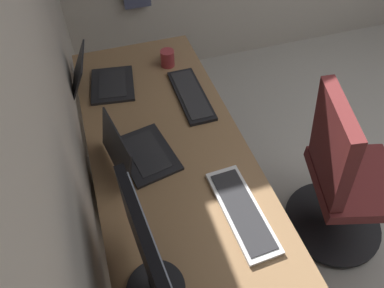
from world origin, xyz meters
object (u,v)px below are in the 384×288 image
object	(u,v)px
laptop_leftmost	(99,80)
laptop_left	(135,152)
monitor_primary	(151,261)
office_chair	(342,183)
coffee_mug	(167,58)
keyboard_spare	(191,95)
keyboard_main	(242,211)
drawer_pedestal	(170,204)

from	to	relation	value
laptop_leftmost	laptop_left	bearing A→B (deg)	-172.00
monitor_primary	office_chair	size ratio (longest dim) A/B	0.49
coffee_mug	keyboard_spare	bearing A→B (deg)	-171.92
laptop_left	monitor_primary	bearing A→B (deg)	174.78
keyboard_main	keyboard_spare	distance (m)	0.71
laptop_leftmost	keyboard_spare	world-z (taller)	laptop_leftmost
laptop_leftmost	drawer_pedestal	bearing A→B (deg)	-160.70
drawer_pedestal	coffee_mug	bearing A→B (deg)	-16.13
monitor_primary	laptop_leftmost	world-z (taller)	monitor_primary
laptop_left	keyboard_spare	world-z (taller)	laptop_left
laptop_leftmost	keyboard_main	world-z (taller)	laptop_leftmost
monitor_primary	laptop_left	bearing A→B (deg)	-5.22
keyboard_main	laptop_leftmost	bearing A→B (deg)	23.90
monitor_primary	office_chair	distance (m)	1.20
laptop_left	keyboard_spare	distance (m)	0.48
laptop_left	laptop_leftmost	bearing A→B (deg)	8.00
monitor_primary	office_chair	xyz separation A→B (m)	(0.33, -1.04, -0.51)
laptop_left	coffee_mug	xyz separation A→B (m)	(0.62, -0.32, -0.00)
coffee_mug	laptop_left	bearing A→B (deg)	153.18
laptop_left	office_chair	size ratio (longest dim) A/B	0.36
monitor_primary	coffee_mug	bearing A→B (deg)	-17.07
laptop_leftmost	keyboard_main	size ratio (longest dim) A/B	0.84
drawer_pedestal	coffee_mug	size ratio (longest dim) A/B	5.91
coffee_mug	office_chair	size ratio (longest dim) A/B	0.12
drawer_pedestal	office_chair	size ratio (longest dim) A/B	0.72
keyboard_main	coffee_mug	bearing A→B (deg)	1.24
office_chair	laptop_left	bearing A→B (deg)	75.80
coffee_mug	drawer_pedestal	bearing A→B (deg)	163.87
laptop_left	keyboard_main	xyz separation A→B (m)	(-0.39, -0.34, -0.04)
drawer_pedestal	keyboard_spare	distance (m)	0.58
keyboard_main	office_chair	xyz separation A→B (m)	(0.14, -0.65, -0.28)
keyboard_main	drawer_pedestal	bearing A→B (deg)	30.71
laptop_leftmost	office_chair	world-z (taller)	office_chair
drawer_pedestal	keyboard_main	bearing A→B (deg)	-149.29
keyboard_main	coffee_mug	size ratio (longest dim) A/B	3.62
monitor_primary	coffee_mug	world-z (taller)	monitor_primary
monitor_primary	keyboard_main	world-z (taller)	monitor_primary
laptop_left	keyboard_spare	xyz separation A→B (m)	(0.32, -0.36, -0.04)
keyboard_main	coffee_mug	xyz separation A→B (m)	(1.01, 0.02, 0.04)
monitor_primary	keyboard_main	bearing A→B (deg)	-64.61
drawer_pedestal	keyboard_spare	bearing A→B (deg)	-33.08
laptop_leftmost	laptop_left	distance (m)	0.55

